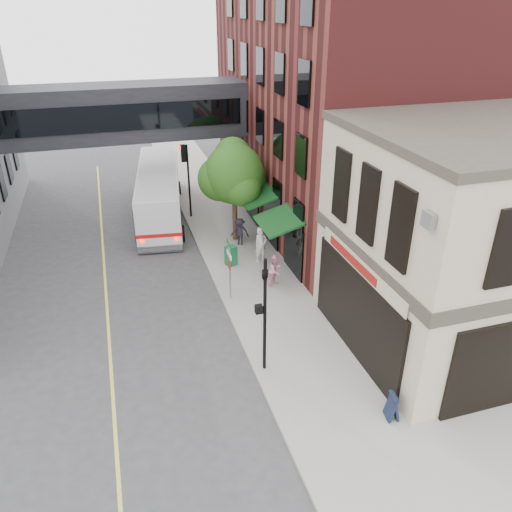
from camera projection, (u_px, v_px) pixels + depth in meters
ground at (271, 411)px, 16.54m from camera, size 120.00×120.00×0.00m
sidewalk_main at (228, 233)px, 28.93m from camera, size 4.00×60.00×0.15m
corner_building at (483, 239)px, 18.62m from camera, size 10.19×8.12×8.45m
brick_building at (355, 100)px, 28.66m from camera, size 13.76×18.00×14.00m
skyway_bridge at (122, 112)px, 28.09m from camera, size 14.00×3.18×3.00m
traffic_signal_near at (264, 302)px, 16.97m from camera, size 0.44×0.22×4.60m
traffic_signal_far at (186, 167)px, 29.53m from camera, size 0.53×0.28×4.50m
street_sign_pole at (230, 263)px, 21.71m from camera, size 0.08×0.75×3.00m
street_tree at (233, 173)px, 26.55m from camera, size 3.80×3.20×5.60m
lane_marking at (105, 286)px, 23.76m from camera, size 0.12×40.00×0.01m
bus at (159, 191)px, 30.75m from camera, size 3.88×11.21×2.96m
pedestrian_a at (261, 245)px, 25.33m from camera, size 0.75×0.59×1.82m
pedestrian_b at (275, 270)px, 23.24m from camera, size 0.96×0.91×1.56m
pedestrian_c at (240, 232)px, 27.11m from camera, size 1.14×0.95×1.53m
newspaper_box at (231, 256)px, 25.14m from camera, size 0.64×0.61×1.02m
sandwich_board at (392, 406)px, 15.91m from camera, size 0.41×0.56×0.93m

